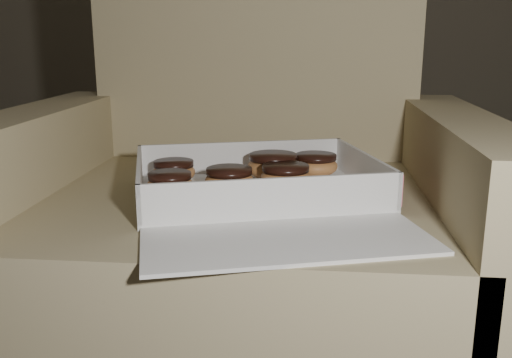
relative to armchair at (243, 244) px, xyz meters
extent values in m
cube|color=#8E805B|center=(0.00, -0.04, -0.08)|extent=(0.65, 0.65, 0.38)
cube|color=#8E805B|center=(0.00, 0.26, 0.35)|extent=(0.65, 0.13, 0.47)
cube|color=#8E805B|center=(-0.35, -0.04, -0.01)|extent=(0.11, 0.65, 0.51)
cube|color=#8E805B|center=(0.35, -0.04, -0.01)|extent=(0.11, 0.65, 0.51)
cube|color=white|center=(0.03, -0.08, 0.12)|extent=(0.43, 0.37, 0.01)
cube|color=white|center=(-0.01, 0.05, 0.15)|extent=(0.35, 0.11, 0.06)
cube|color=white|center=(0.07, -0.21, 0.15)|extent=(0.35, 0.11, 0.06)
cube|color=white|center=(-0.14, -0.13, 0.15)|extent=(0.08, 0.27, 0.06)
cube|color=white|center=(0.20, -0.03, 0.15)|extent=(0.08, 0.27, 0.06)
cube|color=#E05A6F|center=(0.21, -0.03, 0.15)|extent=(0.08, 0.26, 0.05)
cube|color=white|center=(0.09, -0.29, 0.12)|extent=(0.39, 0.25, 0.01)
ellipsoid|color=#CD8247|center=(0.08, -0.07, 0.14)|extent=(0.08, 0.08, 0.04)
cylinder|color=black|center=(0.08, -0.07, 0.16)|extent=(0.07, 0.07, 0.01)
ellipsoid|color=#CD8247|center=(-0.10, -0.12, 0.14)|extent=(0.07, 0.07, 0.03)
cylinder|color=black|center=(-0.10, -0.12, 0.15)|extent=(0.07, 0.07, 0.01)
ellipsoid|color=#CD8247|center=(0.12, 0.03, 0.14)|extent=(0.08, 0.08, 0.04)
cylinder|color=black|center=(0.12, 0.03, 0.16)|extent=(0.07, 0.07, 0.01)
ellipsoid|color=#CD8247|center=(-0.11, -0.04, 0.14)|extent=(0.07, 0.07, 0.03)
cylinder|color=black|center=(-0.11, -0.04, 0.15)|extent=(0.07, 0.07, 0.01)
ellipsoid|color=#CD8247|center=(0.05, 0.00, 0.14)|extent=(0.09, 0.09, 0.04)
cylinder|color=black|center=(0.05, 0.00, 0.16)|extent=(0.08, 0.08, 0.01)
ellipsoid|color=#CD8247|center=(-0.01, -0.09, 0.14)|extent=(0.08, 0.08, 0.04)
cylinder|color=black|center=(-0.01, -0.09, 0.16)|extent=(0.07, 0.07, 0.01)
ellipsoid|color=black|center=(0.00, -0.13, 0.12)|extent=(0.01, 0.01, 0.00)
ellipsoid|color=black|center=(-0.01, -0.19, 0.12)|extent=(0.01, 0.01, 0.00)
ellipsoid|color=black|center=(0.11, -0.18, 0.12)|extent=(0.01, 0.01, 0.00)
camera|label=1|loc=(0.12, -0.95, 0.36)|focal=40.00mm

